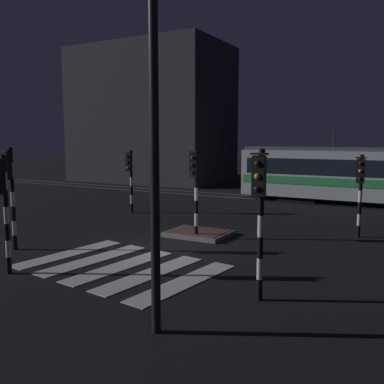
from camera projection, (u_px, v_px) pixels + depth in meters
The scene contains 14 objects.
ground_plane at pixel (167, 247), 14.81m from camera, with size 120.00×120.00×0.00m, color black.
rail_near at pixel (280, 201), 25.74m from camera, with size 80.00×0.12×0.03m, color #59595E.
rail_far at pixel (287, 198), 26.98m from camera, with size 80.00×0.12×0.03m, color #59595E.
crosswalk_zebra at pixel (121, 266), 12.59m from camera, with size 5.88×4.61×0.02m.
traffic_island at pixel (198, 233), 16.60m from camera, with size 2.31×1.80×0.18m.
traffic_light_corner_far_left at pixel (130, 172), 21.44m from camera, with size 0.36×0.42×3.17m.
traffic_light_kerb_mid_left at pixel (3, 197), 11.60m from camera, with size 0.36×0.42×3.30m.
traffic_light_corner_near_right at pixel (260, 202), 9.62m from camera, with size 0.36×0.42×3.51m.
traffic_light_corner_near_left at pixel (10, 183), 14.19m from camera, with size 0.36×0.42×3.45m.
traffic_light_median_centre at pixel (195, 180), 15.76m from camera, with size 0.36×0.42×3.38m.
traffic_light_corner_far_right at pixel (360, 183), 16.01m from camera, with size 0.36×0.42×3.15m.
street_lamp_near_kerb at pixel (146, 102), 7.57m from camera, with size 0.44×1.21×6.85m.
tram at pixel (374, 175), 23.68m from camera, with size 14.98×2.58×4.15m.
building_backdrop at pixel (152, 115), 37.86m from camera, with size 13.14×8.00×11.58m, color #2D2D33.
Camera 1 is at (7.78, -12.22, 3.74)m, focal length 40.12 mm.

